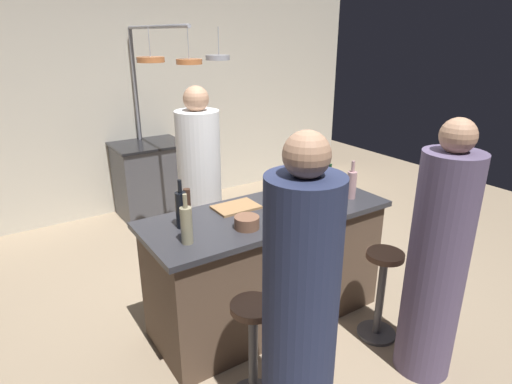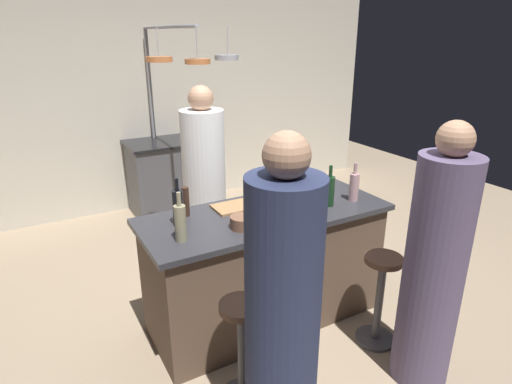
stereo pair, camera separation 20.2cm
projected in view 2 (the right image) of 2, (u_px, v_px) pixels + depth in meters
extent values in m
plane|color=gray|center=(265.00, 317.00, 3.38)|extent=(9.00, 9.00, 0.00)
cube|color=beige|center=(148.00, 102.00, 5.25)|extent=(6.40, 0.16, 2.60)
cube|color=brown|center=(266.00, 269.00, 3.23)|extent=(1.72, 0.66, 0.86)
cube|color=#2D2D33|center=(266.00, 214.00, 3.07)|extent=(1.80, 0.72, 0.04)
cube|color=#47474C|center=(164.00, 179.00, 5.23)|extent=(0.76, 0.60, 0.86)
cube|color=black|center=(161.00, 143.00, 5.07)|extent=(0.80, 0.64, 0.03)
cylinder|color=white|center=(205.00, 198.00, 3.71)|extent=(0.36, 0.36, 1.51)
sphere|color=tan|center=(201.00, 98.00, 3.42)|extent=(0.21, 0.21, 0.21)
cylinder|color=#4C4C51|center=(242.00, 354.00, 2.51)|extent=(0.06, 0.06, 0.62)
cylinder|color=brown|center=(242.00, 307.00, 2.40)|extent=(0.26, 0.26, 0.04)
cylinder|color=#262D4C|center=(282.00, 327.00, 2.07)|extent=(0.36, 0.36, 1.53)
sphere|color=tan|center=(287.00, 155.00, 1.77)|extent=(0.21, 0.21, 0.21)
cylinder|color=#4C4C51|center=(375.00, 338.00, 3.12)|extent=(0.28, 0.28, 0.02)
cylinder|color=#4C4C51|center=(379.00, 301.00, 3.01)|extent=(0.06, 0.06, 0.62)
cylinder|color=brown|center=(384.00, 260.00, 2.90)|extent=(0.26, 0.26, 0.04)
cylinder|color=#594C6B|center=(433.00, 275.00, 2.56)|extent=(0.35, 0.35, 1.48)
sphere|color=tan|center=(455.00, 139.00, 2.27)|extent=(0.20, 0.20, 0.20)
cylinder|color=gray|center=(153.00, 122.00, 5.21)|extent=(0.04, 0.04, 2.15)
cylinder|color=gray|center=(167.00, 27.00, 4.20)|extent=(0.04, 1.55, 0.04)
cylinder|color=#B26638|center=(159.00, 59.00, 3.64)|extent=(0.23, 0.23, 0.04)
cylinder|color=gray|center=(158.00, 43.00, 3.60)|extent=(0.01, 0.01, 0.26)
cylinder|color=#B26638|center=(198.00, 61.00, 3.81)|extent=(0.23, 0.23, 0.04)
cylinder|color=gray|center=(197.00, 44.00, 3.76)|extent=(0.01, 0.01, 0.29)
cylinder|color=gray|center=(227.00, 57.00, 3.96)|extent=(0.22, 0.22, 0.04)
cylinder|color=gray|center=(228.00, 42.00, 3.90)|extent=(0.01, 0.01, 0.27)
cube|color=#997047|center=(235.00, 207.00, 3.13)|extent=(0.32, 0.22, 0.02)
cylinder|color=#382319|center=(186.00, 202.00, 2.96)|extent=(0.05, 0.05, 0.21)
cylinder|color=gray|center=(180.00, 223.00, 2.59)|extent=(0.07, 0.07, 0.23)
cylinder|color=gray|center=(179.00, 199.00, 2.54)|extent=(0.03, 0.03, 0.08)
cylinder|color=#143319|center=(329.00, 191.00, 3.13)|extent=(0.07, 0.07, 0.22)
cylinder|color=#143319|center=(331.00, 171.00, 3.08)|extent=(0.03, 0.03, 0.08)
cylinder|color=black|center=(178.00, 208.00, 2.81)|extent=(0.07, 0.07, 0.24)
cylinder|color=black|center=(177.00, 185.00, 2.75)|extent=(0.03, 0.03, 0.08)
cylinder|color=#B78C8E|center=(354.00, 187.00, 3.23)|extent=(0.07, 0.07, 0.21)
cylinder|color=#B78C8E|center=(356.00, 168.00, 3.18)|extent=(0.03, 0.03, 0.08)
cylinder|color=silver|center=(308.00, 202.00, 3.22)|extent=(0.06, 0.06, 0.01)
cylinder|color=silver|center=(309.00, 197.00, 3.20)|extent=(0.01, 0.01, 0.07)
cone|color=silver|center=(309.00, 189.00, 3.18)|extent=(0.07, 0.07, 0.06)
cylinder|color=silver|center=(316.00, 198.00, 3.30)|extent=(0.06, 0.06, 0.01)
cylinder|color=silver|center=(316.00, 193.00, 3.28)|extent=(0.01, 0.01, 0.07)
cone|color=silver|center=(316.00, 185.00, 3.26)|extent=(0.07, 0.07, 0.06)
cylinder|color=silver|center=(314.00, 207.00, 3.14)|extent=(0.06, 0.06, 0.01)
cylinder|color=silver|center=(314.00, 201.00, 3.13)|extent=(0.01, 0.01, 0.07)
cone|color=silver|center=(315.00, 192.00, 3.10)|extent=(0.07, 0.07, 0.06)
cylinder|color=#334C6B|center=(281.00, 214.00, 2.92)|extent=(0.14, 0.14, 0.08)
cylinder|color=brown|center=(243.00, 222.00, 2.79)|extent=(0.16, 0.16, 0.08)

